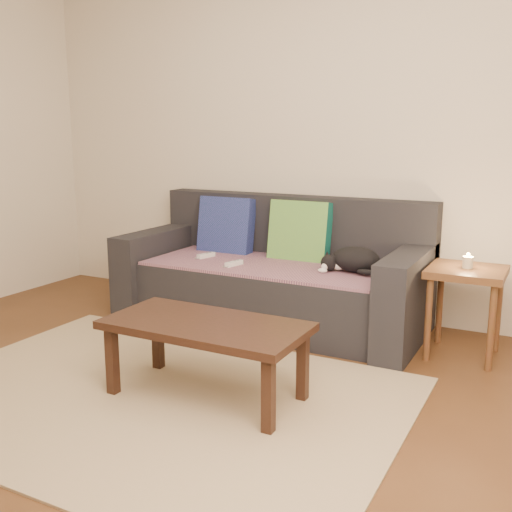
# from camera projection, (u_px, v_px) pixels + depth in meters

# --- Properties ---
(ground) EXTENTS (4.50, 4.50, 0.00)m
(ground) POSITION_uv_depth(u_px,v_px,m) (133.00, 410.00, 2.92)
(ground) COLOR brown
(ground) RESTS_ON ground
(back_wall) EXTENTS (4.50, 0.04, 2.60)m
(back_wall) POSITION_uv_depth(u_px,v_px,m) (300.00, 136.00, 4.39)
(back_wall) COLOR beige
(back_wall) RESTS_ON ground
(sofa) EXTENTS (2.10, 0.94, 0.87)m
(sofa) POSITION_uv_depth(u_px,v_px,m) (274.00, 279.00, 4.22)
(sofa) COLOR #232328
(sofa) RESTS_ON ground
(throw_blanket) EXTENTS (1.66, 0.74, 0.02)m
(throw_blanket) POSITION_uv_depth(u_px,v_px,m) (268.00, 265.00, 4.11)
(throw_blanket) COLOR #442648
(throw_blanket) RESTS_ON sofa
(cushion_navy) EXTENTS (0.43, 0.18, 0.44)m
(cushion_navy) POSITION_uv_depth(u_px,v_px,m) (226.00, 226.00, 4.52)
(cushion_navy) COLOR navy
(cushion_navy) RESTS_ON throw_blanket
(cushion_green) EXTENTS (0.44, 0.18, 0.45)m
(cushion_green) POSITION_uv_depth(u_px,v_px,m) (300.00, 232.00, 4.24)
(cushion_green) COLOR #0D5650
(cushion_green) RESTS_ON throw_blanket
(cat) EXTENTS (0.40, 0.29, 0.17)m
(cat) POSITION_uv_depth(u_px,v_px,m) (353.00, 260.00, 3.85)
(cat) COLOR black
(cat) RESTS_ON throw_blanket
(wii_remote_a) EXTENTS (0.08, 0.15, 0.03)m
(wii_remote_a) POSITION_uv_depth(u_px,v_px,m) (206.00, 255.00, 4.31)
(wii_remote_a) COLOR white
(wii_remote_a) RESTS_ON throw_blanket
(wii_remote_b) EXTENTS (0.07, 0.15, 0.03)m
(wii_remote_b) POSITION_uv_depth(u_px,v_px,m) (234.00, 263.00, 4.05)
(wii_remote_b) COLOR white
(wii_remote_b) RESTS_ON throw_blanket
(side_table) EXTENTS (0.43, 0.43, 0.54)m
(side_table) POSITION_uv_depth(u_px,v_px,m) (466.00, 284.00, 3.53)
(side_table) COLOR brown
(side_table) RESTS_ON ground
(candle) EXTENTS (0.06, 0.06, 0.09)m
(candle) POSITION_uv_depth(u_px,v_px,m) (468.00, 262.00, 3.51)
(candle) COLOR beige
(candle) RESTS_ON side_table
(rug) EXTENTS (2.50, 1.80, 0.01)m
(rug) POSITION_uv_depth(u_px,v_px,m) (152.00, 397.00, 3.04)
(rug) COLOR tan
(rug) RESTS_ON ground
(coffee_table) EXTENTS (1.01, 0.51, 0.40)m
(coffee_table) POSITION_uv_depth(u_px,v_px,m) (206.00, 332.00, 2.98)
(coffee_table) COLOR black
(coffee_table) RESTS_ON rug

